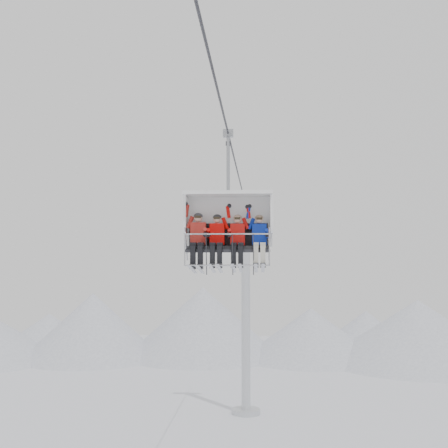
# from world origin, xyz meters

# --- Properties ---
(ridgeline) EXTENTS (72.00, 21.00, 7.00)m
(ridgeline) POSITION_xyz_m (-1.58, 42.05, 2.84)
(ridgeline) COLOR silver
(ridgeline) RESTS_ON ground
(lift_tower_right) EXTENTS (2.00, 1.80, 13.48)m
(lift_tower_right) POSITION_xyz_m (0.00, 22.00, 5.78)
(lift_tower_right) COLOR silver
(lift_tower_right) RESTS_ON ground
(haul_cable) EXTENTS (0.06, 50.00, 0.06)m
(haul_cable) POSITION_xyz_m (0.00, 0.00, 13.30)
(haul_cable) COLOR #2D2E33
(haul_cable) RESTS_ON lift_tower_left
(chairlift_carrier) EXTENTS (2.56, 1.17, 3.98)m
(chairlift_carrier) POSITION_xyz_m (0.00, 2.03, 10.71)
(chairlift_carrier) COLOR black
(chairlift_carrier) RESTS_ON haul_cable
(skier_far_left) EXTENTS (0.44, 1.69, 1.73)m
(skier_far_left) POSITION_xyz_m (-0.86, 1.73, 10.24)
(skier_far_left) COLOR #A7221A
(skier_far_left) RESTS_ON chairlift_carrier
(skier_center_left) EXTENTS (0.42, 1.69, 1.66)m
(skier_center_left) POSITION_xyz_m (-0.31, 1.72, 10.22)
(skier_center_left) COLOR #C60703
(skier_center_left) RESTS_ON chairlift_carrier
(skier_center_right) EXTENTS (0.41, 1.69, 1.64)m
(skier_center_right) POSITION_xyz_m (0.28, 1.72, 10.22)
(skier_center_right) COLOR #B30F0C
(skier_center_right) RESTS_ON chairlift_carrier
(skier_far_right) EXTENTS (0.41, 1.69, 1.63)m
(skier_far_right) POSITION_xyz_m (0.90, 1.72, 10.21)
(skier_far_right) COLOR navy
(skier_far_right) RESTS_ON chairlift_carrier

